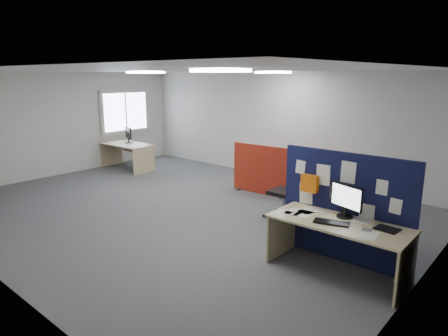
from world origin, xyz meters
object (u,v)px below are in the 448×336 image
Objects in this scene: navy_divider at (344,208)px; office_chair at (290,186)px; monitor_second at (128,134)px; main_desk at (340,233)px; monitor_main at (346,199)px; red_divider at (261,170)px; second_desk at (128,150)px.

office_chair is (-1.44, 0.93, -0.15)m from navy_divider.
monitor_second is at bearing 173.63° from office_chair.
navy_divider is 7.38m from monitor_second.
monitor_second is at bearing 165.00° from main_desk.
main_desk is at bearing -71.48° from navy_divider.
red_divider is (-2.92, 2.16, -0.44)m from monitor_main.
second_desk is at bearing 174.35° from office_chair.
navy_divider reaches higher than monitor_main.
monitor_main is (0.10, -0.18, 0.19)m from navy_divider.
second_desk is 5.73m from office_chair.
main_desk is 2.02m from office_chair.
main_desk is 1.59× the size of office_chair.
monitor_second is 0.41× the size of office_chair.
main_desk is 1.24× the size of red_divider.
navy_divider is 1.06× the size of main_desk.
monitor_second is at bearing -178.06° from red_divider.
navy_divider reaches higher than main_desk.
red_divider is at bearing 161.41° from monitor_main.
monitor_main is at bearing -62.35° from navy_divider.
main_desk is 7.58m from monitor_second.
second_desk is 3.36× the size of monitor_second.
monitor_main is 7.45m from second_desk.
second_desk is (-4.32, -0.45, 0.01)m from red_divider.
red_divider is at bearing 141.65° from main_desk.
navy_divider is 4.05× the size of monitor_second.
office_chair reaches higher than red_divider.
monitor_second reaches higher than main_desk.
monitor_second is (-0.06, 0.08, 0.42)m from second_desk.
monitor_main is 3.66m from red_divider.
second_desk is 0.43m from monitor_second.
second_desk is at bearing -35.51° from monitor_second.
office_chair is (1.39, -1.05, 0.11)m from red_divider.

